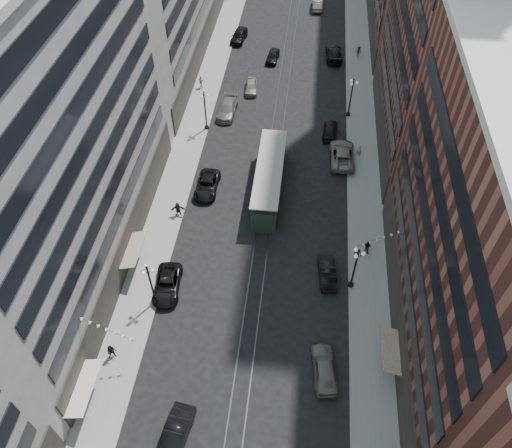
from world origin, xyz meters
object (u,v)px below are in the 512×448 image
at_px(lamppost_sw_far, 151,284).
at_px(car_extra_0, 330,130).
at_px(car_12, 334,53).
at_px(lamppost_se_mid, 351,96).
at_px(car_2, 167,285).
at_px(pedestrian_2, 112,352).
at_px(lamppost_sw_mid, 205,109).
at_px(car_7, 207,185).
at_px(car_4, 324,368).
at_px(car_8, 227,109).
at_px(lamppost_se_far, 355,267).
at_px(pedestrian_7, 368,246).
at_px(car_10, 327,272).
at_px(pedestrian_9, 358,51).
at_px(car_extra_1, 251,86).
at_px(car_13, 273,56).
at_px(pedestrian_6, 201,82).
at_px(car_14, 317,5).
at_px(car_9, 239,35).
at_px(pedestrian_8, 359,150).
at_px(car_5, 175,437).
at_px(car_11, 342,154).
at_px(streetcar, 269,180).
at_px(pedestrian_5, 178,209).

distance_m(lamppost_sw_far, car_extra_0, 32.04).
bearing_deg(car_12, lamppost_se_mid, 94.52).
xyz_separation_m(car_2, pedestrian_2, (-3.02, -7.60, 0.30)).
height_order(lamppost_sw_mid, car_7, lamppost_sw_mid).
distance_m(lamppost_sw_mid, car_4, 36.12).
distance_m(car_2, car_8, 29.05).
bearing_deg(car_7, lamppost_se_far, -34.97).
bearing_deg(pedestrian_7, pedestrian_2, 82.04).
bearing_deg(car_extra_0, car_10, 93.90).
distance_m(lamppost_sw_mid, car_2, 25.49).
xyz_separation_m(lamppost_sw_far, pedestrian_7, (20.08, 8.47, -2.13)).
bearing_deg(pedestrian_9, lamppost_se_far, -73.84).
distance_m(car_7, car_extra_1, 20.91).
xyz_separation_m(car_12, car_13, (-9.30, -1.63, -0.12)).
height_order(car_2, car_7, car_7).
bearing_deg(pedestrian_9, pedestrian_6, -134.91).
distance_m(car_2, car_13, 43.96).
xyz_separation_m(pedestrian_6, car_extra_0, (18.47, -8.67, -0.30)).
relative_size(lamppost_sw_far, car_10, 1.24).
height_order(lamppost_se_far, car_10, lamppost_se_far).
bearing_deg(pedestrian_2, lamppost_se_mid, 44.68).
distance_m(car_2, car_12, 47.74).
bearing_deg(car_12, car_14, -83.09).
relative_size(lamppost_se_far, car_2, 1.07).
relative_size(car_9, pedestrian_7, 3.06).
height_order(car_12, pedestrian_7, pedestrian_7).
bearing_deg(pedestrian_2, car_4, -14.74).
height_order(lamppost_sw_mid, car_13, lamppost_sw_mid).
bearing_deg(pedestrian_7, pedestrian_6, -1.89).
height_order(car_7, pedestrian_8, pedestrian_8).
xyz_separation_m(lamppost_se_mid, car_5, (-13.70, -44.24, -2.26)).
xyz_separation_m(car_11, pedestrian_6, (-19.98, 13.51, 0.18)).
height_order(car_4, car_extra_0, car_4).
xyz_separation_m(streetcar, car_11, (8.31, 6.42, -0.83)).
relative_size(streetcar, car_5, 2.61).
bearing_deg(lamppost_sw_mid, car_13, 68.92).
height_order(car_2, car_4, car_4).
bearing_deg(pedestrian_2, pedestrian_7, 16.10).
bearing_deg(car_8, lamppost_sw_far, -91.61).
xyz_separation_m(car_11, car_12, (-1.21, 23.98, -0.03)).
relative_size(lamppost_sw_mid, car_14, 1.15).
height_order(pedestrian_5, pedestrian_6, pedestrian_6).
xyz_separation_m(lamppost_se_far, pedestrian_8, (1.16, 19.71, -2.14)).
height_order(lamppost_sw_mid, car_extra_0, lamppost_sw_mid).
xyz_separation_m(lamppost_sw_far, lamppost_se_far, (18.40, 4.00, 0.00)).
xyz_separation_m(lamppost_se_mid, car_9, (-17.40, 18.73, -2.24)).
relative_size(car_8, car_12, 0.96).
bearing_deg(lamppost_sw_mid, pedestrian_2, -93.86).
distance_m(lamppost_se_mid, car_4, 37.45).
bearing_deg(car_11, pedestrian_2, 53.71).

